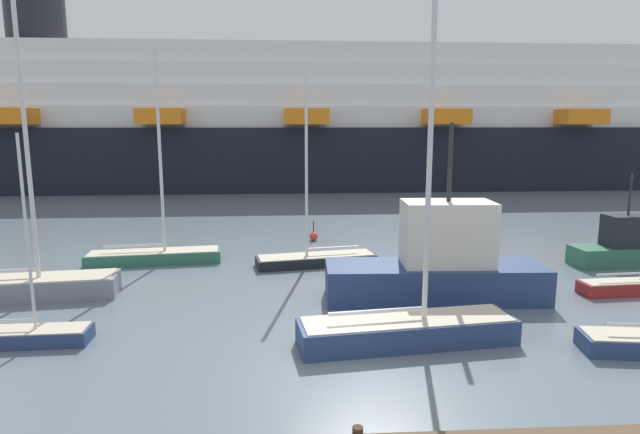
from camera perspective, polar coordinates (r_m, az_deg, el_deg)
ground_plane at (r=17.08m, az=1.84°, el=-14.77°), size 600.00×600.00×0.00m
sailboat_0 at (r=26.50m, az=30.32°, el=-6.14°), size 4.65×1.36×8.14m
sailboat_1 at (r=20.35m, az=-28.79°, el=-10.85°), size 4.08×1.29×6.85m
sailboat_2 at (r=25.35m, az=-28.93°, el=-6.12°), size 7.51×2.71×13.86m
sailboat_3 at (r=18.11m, az=9.29°, el=-11.40°), size 7.31×2.66×11.36m
sailboat_4 at (r=29.07m, az=-17.19°, el=-3.69°), size 6.87×2.41×10.64m
sailboat_6 at (r=27.39m, az=-0.44°, el=-4.23°), size 6.26×2.65×9.42m
fishing_boat_0 at (r=22.47m, az=12.54°, el=-4.96°), size 8.97×2.97×7.17m
fishing_boat_1 at (r=31.51m, az=29.97°, el=-2.84°), size 6.07×2.10×4.67m
channel_buoy_1 at (r=33.07m, az=-0.69°, el=-2.06°), size 0.52×0.52×1.24m
cruise_ship at (r=63.50m, az=-8.57°, el=9.64°), size 122.36×20.25×21.63m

